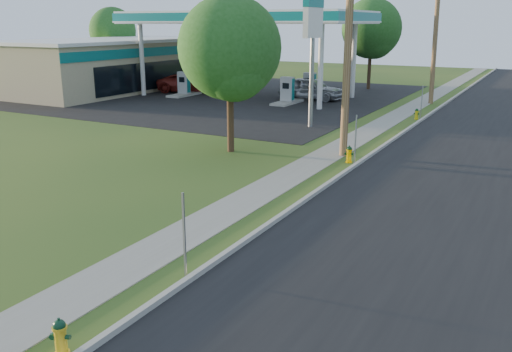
{
  "coord_description": "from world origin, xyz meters",
  "views": [
    {
      "loc": [
        7.06,
        -4.91,
        5.57
      ],
      "look_at": [
        0.0,
        8.0,
        1.4
      ],
      "focal_mm": 38.0,
      "sensor_mm": 36.0,
      "label": 1
    }
  ],
  "objects_px": {
    "fuel_pump_ne": "(287,94)",
    "fuel_pump_se": "(310,88)",
    "hydrant_near": "(60,337)",
    "fuel_pump_sw": "(212,82)",
    "hydrant_far": "(417,114)",
    "price_pylon": "(313,26)",
    "tree_verge": "(231,52)",
    "hydrant_mid": "(349,154)",
    "car_red": "(192,83)",
    "utility_pole_far": "(435,34)",
    "fuel_pump_nw": "(184,87)",
    "car_silver": "(311,88)",
    "tree_back": "(113,32)",
    "utility_pole_mid": "(348,38)",
    "tree_lot": "(372,31)"
  },
  "relations": [
    {
      "from": "utility_pole_far",
      "to": "hydrant_mid",
      "type": "xyz_separation_m",
      "value": [
        0.61,
        -19.02,
        -4.45
      ]
    },
    {
      "from": "fuel_pump_nw",
      "to": "tree_back",
      "type": "bearing_deg",
      "value": 150.22
    },
    {
      "from": "hydrant_far",
      "to": "tree_back",
      "type": "bearing_deg",
      "value": 162.32
    },
    {
      "from": "hydrant_far",
      "to": "fuel_pump_sw",
      "type": "bearing_deg",
      "value": 161.82
    },
    {
      "from": "utility_pole_far",
      "to": "car_silver",
      "type": "height_order",
      "value": "utility_pole_far"
    },
    {
      "from": "fuel_pump_ne",
      "to": "fuel_pump_se",
      "type": "bearing_deg",
      "value": 90.0
    },
    {
      "from": "utility_pole_mid",
      "to": "fuel_pump_nw",
      "type": "distance_m",
      "value": 22.52
    },
    {
      "from": "fuel_pump_ne",
      "to": "tree_lot",
      "type": "xyz_separation_m",
      "value": [
        2.47,
        11.38,
        4.19
      ]
    },
    {
      "from": "fuel_pump_se",
      "to": "tree_lot",
      "type": "bearing_deg",
      "value": 71.5
    },
    {
      "from": "fuel_pump_ne",
      "to": "price_pylon",
      "type": "distance_m",
      "value": 10.17
    },
    {
      "from": "fuel_pump_ne",
      "to": "hydrant_near",
      "type": "xyz_separation_m",
      "value": [
        9.66,
        -29.32,
        -0.37
      ]
    },
    {
      "from": "car_silver",
      "to": "hydrant_mid",
      "type": "bearing_deg",
      "value": -150.15
    },
    {
      "from": "tree_verge",
      "to": "hydrant_near",
      "type": "xyz_separation_m",
      "value": [
        5.39,
        -14.63,
        -4.0
      ]
    },
    {
      "from": "utility_pole_far",
      "to": "fuel_pump_nw",
      "type": "distance_m",
      "value": 19.03
    },
    {
      "from": "tree_verge",
      "to": "tree_back",
      "type": "bearing_deg",
      "value": 140.55
    },
    {
      "from": "fuel_pump_nw",
      "to": "fuel_pump_ne",
      "type": "height_order",
      "value": "same"
    },
    {
      "from": "tree_verge",
      "to": "car_silver",
      "type": "relative_size",
      "value": 1.38
    },
    {
      "from": "hydrant_near",
      "to": "car_red",
      "type": "distance_m",
      "value": 37.2
    },
    {
      "from": "car_silver",
      "to": "utility_pole_mid",
      "type": "bearing_deg",
      "value": -150.36
    },
    {
      "from": "fuel_pump_nw",
      "to": "fuel_pump_se",
      "type": "relative_size",
      "value": 1.0
    },
    {
      "from": "utility_pole_mid",
      "to": "hydrant_far",
      "type": "height_order",
      "value": "utility_pole_mid"
    },
    {
      "from": "price_pylon",
      "to": "hydrant_mid",
      "type": "relative_size",
      "value": 9.52
    },
    {
      "from": "tree_back",
      "to": "fuel_pump_ne",
      "type": "bearing_deg",
      "value": -19.71
    },
    {
      "from": "hydrant_far",
      "to": "fuel_pump_ne",
      "type": "bearing_deg",
      "value": 167.62
    },
    {
      "from": "price_pylon",
      "to": "tree_back",
      "type": "xyz_separation_m",
      "value": [
        -29.06,
        16.12,
        -0.82
      ]
    },
    {
      "from": "hydrant_mid",
      "to": "utility_pole_far",
      "type": "bearing_deg",
      "value": 91.85
    },
    {
      "from": "utility_pole_far",
      "to": "car_red",
      "type": "distance_m",
      "value": 19.4
    },
    {
      "from": "hydrant_mid",
      "to": "car_red",
      "type": "height_order",
      "value": "car_red"
    },
    {
      "from": "tree_verge",
      "to": "hydrant_near",
      "type": "height_order",
      "value": "tree_verge"
    },
    {
      "from": "price_pylon",
      "to": "tree_verge",
      "type": "relative_size",
      "value": 1.01
    },
    {
      "from": "utility_pole_far",
      "to": "fuel_pump_ne",
      "type": "distance_m",
      "value": 10.99
    },
    {
      "from": "utility_pole_far",
      "to": "tree_verge",
      "type": "bearing_deg",
      "value": -103.23
    },
    {
      "from": "fuel_pump_nw",
      "to": "car_silver",
      "type": "xyz_separation_m",
      "value": [
        9.61,
        2.88,
        0.11
      ]
    },
    {
      "from": "fuel_pump_sw",
      "to": "car_silver",
      "type": "bearing_deg",
      "value": -6.65
    },
    {
      "from": "utility_pole_far",
      "to": "fuel_pump_nw",
      "type": "height_order",
      "value": "utility_pole_far"
    },
    {
      "from": "utility_pole_mid",
      "to": "fuel_pump_ne",
      "type": "bearing_deg",
      "value": 124.4
    },
    {
      "from": "price_pylon",
      "to": "hydrant_near",
      "type": "relative_size",
      "value": 9.57
    },
    {
      "from": "utility_pole_mid",
      "to": "tree_lot",
      "type": "height_order",
      "value": "utility_pole_mid"
    },
    {
      "from": "fuel_pump_nw",
      "to": "tree_verge",
      "type": "bearing_deg",
      "value": -47.91
    },
    {
      "from": "fuel_pump_ne",
      "to": "hydrant_near",
      "type": "height_order",
      "value": "fuel_pump_ne"
    },
    {
      "from": "hydrant_far",
      "to": "tree_verge",
      "type": "bearing_deg",
      "value": -112.83
    },
    {
      "from": "fuel_pump_se",
      "to": "price_pylon",
      "type": "relative_size",
      "value": 0.47
    },
    {
      "from": "tree_verge",
      "to": "car_red",
      "type": "distance_m",
      "value": 22.42
    },
    {
      "from": "hydrant_mid",
      "to": "car_red",
      "type": "xyz_separation_m",
      "value": [
        -19.4,
        16.35,
        0.43
      ]
    },
    {
      "from": "utility_pole_far",
      "to": "price_pylon",
      "type": "relative_size",
      "value": 1.39
    },
    {
      "from": "utility_pole_mid",
      "to": "utility_pole_far",
      "type": "xyz_separation_m",
      "value": [
        0.0,
        18.0,
        -0.15
      ]
    },
    {
      "from": "tree_lot",
      "to": "tree_back",
      "type": "relative_size",
      "value": 1.06
    },
    {
      "from": "tree_verge",
      "to": "fuel_pump_nw",
      "type": "bearing_deg",
      "value": 132.09
    },
    {
      "from": "fuel_pump_se",
      "to": "car_silver",
      "type": "relative_size",
      "value": 0.65
    },
    {
      "from": "fuel_pump_sw",
      "to": "hydrant_far",
      "type": "distance_m",
      "value": 19.55
    }
  ]
}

